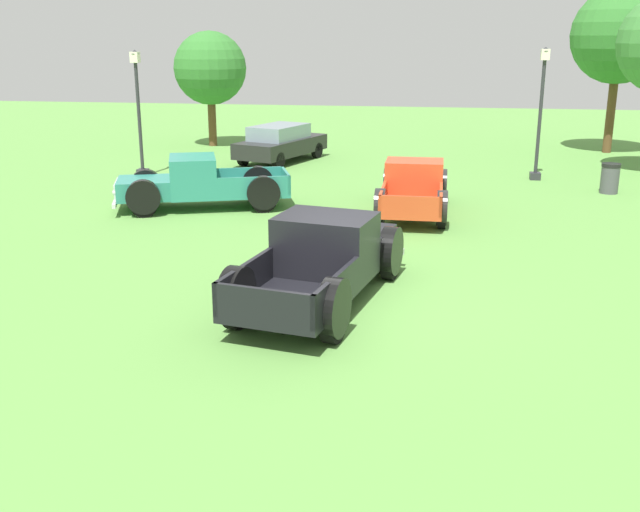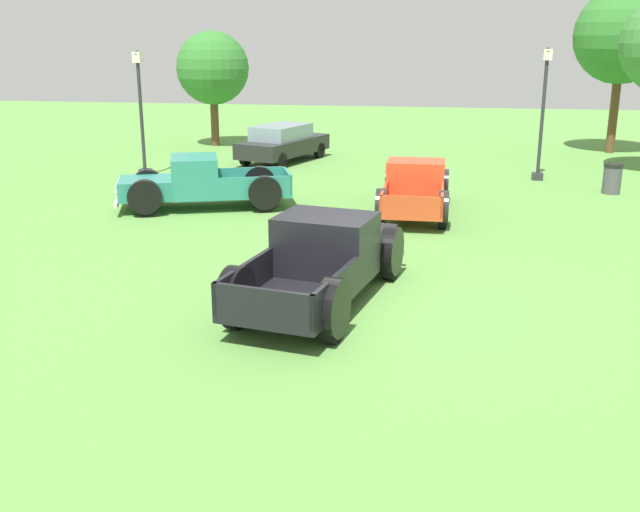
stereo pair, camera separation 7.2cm
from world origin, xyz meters
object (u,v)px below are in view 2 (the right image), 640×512
pickup_truck_foreground (327,257)px  pickup_truck_behind_left (415,187)px  pickup_truck_behind_right (193,184)px  oak_tree_west (622,36)px  lamp_post_far (543,112)px  lamp_post_near (141,111)px  sedan_distant_a (283,143)px  trash_can (612,179)px  oak_tree_center (213,69)px

pickup_truck_foreground → pickup_truck_behind_left: pickup_truck_foreground is taller
pickup_truck_behind_right → oak_tree_west: oak_tree_west is taller
lamp_post_far → oak_tree_west: size_ratio=0.66×
pickup_truck_behind_right → lamp_post_near: bearing=125.8°
oak_tree_west → sedan_distant_a: bearing=-160.9°
pickup_truck_behind_left → trash_can: (6.06, 3.46, -0.22)m
sedan_distant_a → lamp_post_far: (9.53, -2.29, 1.57)m
pickup_truck_foreground → lamp_post_near: lamp_post_near is taller
pickup_truck_behind_left → sedan_distant_a: size_ratio=1.01×
sedan_distant_a → oak_tree_center: 6.19m
oak_tree_center → trash_can: bearing=-27.9°
pickup_truck_foreground → pickup_truck_behind_left: (1.38, 7.51, -0.07)m
pickup_truck_foreground → trash_can: 13.26m
pickup_truck_behind_left → lamp_post_near: size_ratio=1.10×
lamp_post_near → oak_tree_center: bearing=88.1°
pickup_truck_foreground → lamp_post_near: size_ratio=1.27×
pickup_truck_foreground → oak_tree_west: size_ratio=0.81×
pickup_truck_behind_left → sedan_distant_a: bearing=125.4°
oak_tree_west → pickup_truck_behind_left: bearing=-122.2°
lamp_post_near → pickup_truck_foreground: bearing=-54.0°
trash_can → oak_tree_center: 17.83m
pickup_truck_foreground → pickup_truck_behind_right: size_ratio=1.05×
pickup_truck_foreground → pickup_truck_behind_left: 7.63m
pickup_truck_behind_right → lamp_post_far: lamp_post_far is taller
pickup_truck_behind_right → lamp_post_near: size_ratio=1.20×
lamp_post_near → trash_can: size_ratio=4.58×
pickup_truck_behind_left → lamp_post_near: bearing=157.7°
pickup_truck_behind_left → oak_tree_west: oak_tree_west is taller
oak_tree_west → pickup_truck_foreground: bearing=-114.8°
oak_tree_center → pickup_truck_behind_right: bearing=-75.8°
oak_tree_west → lamp_post_far: bearing=-118.7°
lamp_post_near → lamp_post_far: bearing=6.1°
pickup_truck_behind_left → lamp_post_far: size_ratio=1.07×
pickup_truck_behind_left → pickup_truck_behind_right: size_ratio=0.91×
oak_tree_west → trash_can: bearing=-100.9°
trash_can → oak_tree_center: (-15.55, 8.23, 2.93)m
sedan_distant_a → lamp_post_far: 9.92m
pickup_truck_behind_left → pickup_truck_behind_right: 6.38m
lamp_post_near → oak_tree_center: 7.79m
lamp_post_near → trash_can: 15.92m
pickup_truck_behind_right → oak_tree_west: bearing=42.8°
oak_tree_west → oak_tree_center: size_ratio=1.35×
pickup_truck_foreground → lamp_post_far: (5.40, 12.98, 1.57)m
pickup_truck_behind_right → sedan_distant_a: 8.52m
pickup_truck_foreground → oak_tree_center: bearing=112.9°
lamp_post_far → oak_tree_center: (-13.50, 6.22, 1.07)m
sedan_distant_a → lamp_post_near: size_ratio=1.08×
pickup_truck_foreground → oak_tree_west: bearing=65.2°
pickup_truck_behind_left → lamp_post_far: lamp_post_far is taller
pickup_truck_behind_right → lamp_post_far: bearing=30.9°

